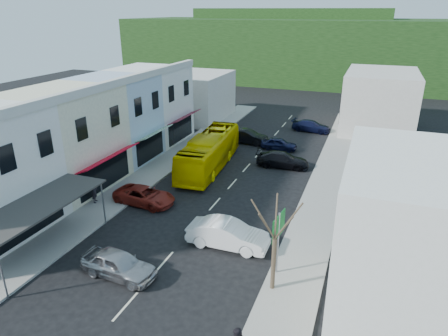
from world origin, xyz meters
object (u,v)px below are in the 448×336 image
car_silver (119,265)px  direction_sign (278,245)px  car_red (144,195)px  pedestrian_left (94,192)px  traffic_signal (341,107)px  street_tree (275,239)px  bus (209,152)px  car_white (228,236)px

car_silver → direction_sign: bearing=-64.3°
car_red → direction_sign: (11.40, -5.03, 1.22)m
car_silver → pedestrian_left: size_ratio=2.59×
traffic_signal → car_silver: bearing=89.8°
car_red → direction_sign: direction_sign is taller
direction_sign → street_tree: size_ratio=0.62×
car_silver → traffic_signal: 37.13m
direction_sign → car_red: bearing=163.8°
bus → car_red: bearing=-106.5°
street_tree → traffic_signal: street_tree is taller
street_tree → bus: bearing=123.0°
car_white → direction_sign: direction_sign is taller
car_silver → traffic_signal: bearing=-8.5°
car_white → street_tree: (3.61, -3.13, 2.41)m
car_silver → car_white: same height
bus → street_tree: street_tree is taller
car_silver → car_white: (4.61, 4.90, 0.00)m
bus → direction_sign: 16.65m
traffic_signal → car_red: bearing=80.2°
car_red → traffic_signal: bearing=-18.4°
car_red → traffic_signal: 30.31m
car_silver → direction_sign: direction_sign is taller
pedestrian_left → traffic_signal: 32.98m
car_red → pedestrian_left: size_ratio=2.71×
car_silver → street_tree: 8.75m
traffic_signal → direction_sign: bearing=102.4°
car_white → street_tree: bearing=-131.4°
car_white → pedestrian_left: bearing=79.8°
car_silver → car_white: size_ratio=1.00×
car_red → bus: bearing=-7.7°
car_silver → pedestrian_left: bearing=49.2°
car_silver → pedestrian_left: (-6.80, 6.86, 0.30)m
direction_sign → street_tree: street_tree is taller
bus → traffic_signal: traffic_signal is taller
street_tree → car_red: bearing=150.9°
car_silver → street_tree: (8.22, 1.77, 2.41)m
car_white → street_tree: street_tree is taller
car_white → direction_sign: size_ratio=1.14×
car_white → car_red: (-7.91, 3.29, 0.00)m
car_red → street_tree: size_ratio=0.74×
pedestrian_left → street_tree: 16.00m
street_tree → traffic_signal: size_ratio=1.32×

